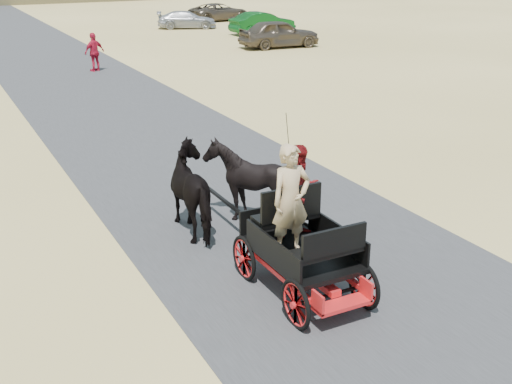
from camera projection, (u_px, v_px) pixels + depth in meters
name	position (u px, v px, depth m)	size (l,w,h in m)	color
ground	(295.00, 243.00, 12.25)	(140.00, 140.00, 0.00)	tan
road	(295.00, 243.00, 12.25)	(6.00, 140.00, 0.01)	#38383A
carriage	(301.00, 271.00, 10.42)	(1.30, 2.40, 0.72)	black
horse_left	(198.00, 191.00, 12.49)	(0.91, 2.01, 1.70)	black
horse_right	(248.00, 182.00, 12.97)	(1.37, 1.54, 1.70)	black
driver_man	(291.00, 200.00, 9.92)	(0.66, 0.43, 1.80)	tan
passenger_woman	(300.00, 191.00, 10.63)	(0.77, 0.60, 1.58)	#660C0F
pedestrian	(94.00, 52.00, 28.93)	(1.01, 0.42, 1.73)	#B2142F
car_a	(279.00, 34.00, 35.92)	(1.82, 4.52, 1.54)	brown
car_b	(262.00, 23.00, 41.53)	(1.49, 4.27, 1.41)	#0C4C19
car_c	(187.00, 20.00, 44.46)	(1.65, 4.06, 1.18)	#B2B2B7
car_d	(219.00, 12.00, 49.10)	(2.17, 4.72, 1.31)	brown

